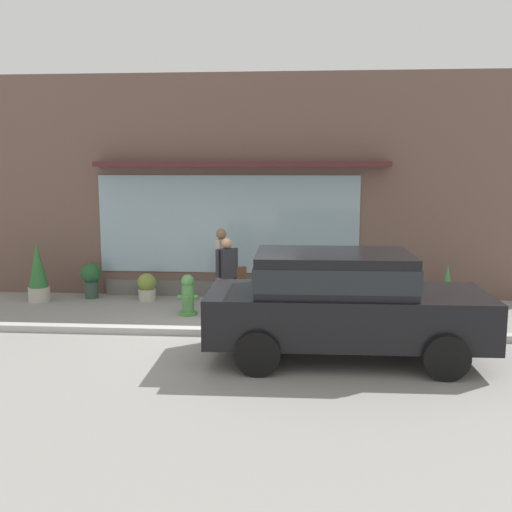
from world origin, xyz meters
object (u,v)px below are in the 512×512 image
potted_plant_low_front (277,286)px  potted_plant_trailing_edge (91,278)px  potted_plant_window_left (147,286)px  parked_car_black (341,299)px  potted_plant_window_center (447,286)px  pedestrian_with_handbag (228,271)px  potted_plant_by_entrance (326,289)px  pedestrian_passerby (221,261)px  potted_plant_corner_tall (38,273)px  fire_hydrant (188,295)px

potted_plant_low_front → potted_plant_trailing_edge: potted_plant_low_front is taller
potted_plant_low_front → potted_plant_window_left: (-2.96, 0.27, -0.11)m
parked_car_black → potted_plant_window_center: 4.50m
pedestrian_with_handbag → potted_plant_trailing_edge: pedestrian_with_handbag is taller
potted_plant_by_entrance → potted_plant_window_left: bearing=175.2°
pedestrian_with_handbag → potted_plant_trailing_edge: (-3.33, 1.30, -0.45)m
potted_plant_window_center → potted_plant_by_entrance: (-2.62, -0.26, -0.05)m
pedestrian_passerby → potted_plant_corner_tall: bearing=99.4°
fire_hydrant → potted_plant_corner_tall: bearing=165.2°
potted_plant_low_front → pedestrian_with_handbag: bearing=-136.1°
fire_hydrant → potted_plant_by_entrance: 2.97m
fire_hydrant → potted_plant_window_left: (-1.18, 1.24, -0.10)m
fire_hydrant → potted_plant_low_front: size_ratio=0.95×
pedestrian_passerby → potted_plant_window_left: bearing=89.0°
pedestrian_with_handbag → pedestrian_passerby: size_ratio=0.94×
potted_plant_trailing_edge → potted_plant_by_entrance: size_ratio=0.97×
pedestrian_passerby → potted_plant_trailing_edge: (-3.08, 0.45, -0.51)m
potted_plant_by_entrance → potted_plant_window_left: size_ratio=1.33×
potted_plant_corner_tall → fire_hydrant: bearing=-14.8°
potted_plant_corner_tall → potted_plant_window_left: (2.39, 0.30, -0.32)m
potted_plant_window_left → potted_plant_by_entrance: bearing=-4.8°
pedestrian_with_handbag → potted_plant_low_front: size_ratio=1.80×
pedestrian_passerby → potted_plant_window_center: 4.91m
pedestrian_passerby → pedestrian_with_handbag: bearing=-153.7°
potted_plant_corner_tall → potted_plant_low_front: bearing=0.3°
parked_car_black → potted_plant_window_center: bearing=55.1°
pedestrian_with_handbag → potted_plant_window_left: size_ratio=2.56×
fire_hydrant → potted_plant_corner_tall: (-3.57, 0.95, 0.22)m
pedestrian_with_handbag → potted_plant_by_entrance: 2.24m
fire_hydrant → pedestrian_passerby: size_ratio=0.50×
fire_hydrant → pedestrian_with_handbag: 0.97m
potted_plant_low_front → potted_plant_corner_tall: bearing=-179.7°
potted_plant_window_center → potted_plant_window_left: size_ratio=1.50×
parked_car_black → potted_plant_by_entrance: size_ratio=5.26×
pedestrian_passerby → potted_plant_low_front: (1.20, 0.07, -0.56)m
potted_plant_corner_tall → potted_plant_window_left: bearing=7.0°
pedestrian_with_handbag → potted_plant_window_center: 4.78m
pedestrian_with_handbag → potted_plant_window_center: bearing=-25.1°
pedestrian_passerby → potted_plant_corner_tall: pedestrian_passerby is taller
potted_plant_by_entrance → pedestrian_passerby: bearing=-179.8°
potted_plant_trailing_edge → potted_plant_window_center: potted_plant_window_center is taller
fire_hydrant → potted_plant_low_front: potted_plant_low_front is taller
fire_hydrant → parked_car_black: 3.91m
pedestrian_passerby → parked_car_black: bearing=-135.5°
parked_car_black → potted_plant_corner_tall: size_ratio=3.26×
pedestrian_passerby → potted_plant_low_front: pedestrian_passerby is taller
pedestrian_passerby → potted_plant_window_center: pedestrian_passerby is taller
parked_car_black → pedestrian_passerby: bearing=123.8°
pedestrian_passerby → potted_plant_corner_tall: size_ratio=1.26×
fire_hydrant → potted_plant_window_center: 5.57m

